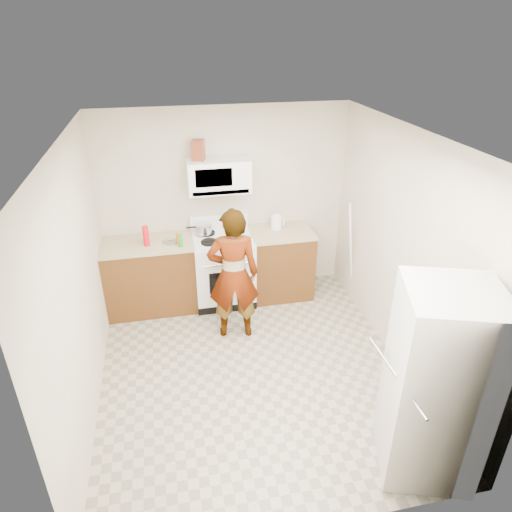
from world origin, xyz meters
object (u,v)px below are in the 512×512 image
object	(u,v)px
person	(233,275)
saucepan	(204,229)
microwave	(219,175)
fridge	(436,385)
gas_range	(223,267)
kettle	(276,222)

from	to	relation	value
person	saucepan	xyz separation A→B (m)	(-0.23, 0.90, 0.20)
microwave	fridge	size ratio (longest dim) A/B	0.45
gas_range	person	xyz separation A→B (m)	(0.01, -0.78, 0.32)
gas_range	saucepan	distance (m)	0.58
microwave	person	xyz separation A→B (m)	(0.01, -0.91, -0.89)
microwave	fridge	bearing A→B (deg)	-67.16
microwave	kettle	xyz separation A→B (m)	(0.74, -0.02, -0.68)
fridge	saucepan	size ratio (longest dim) A/B	8.35
gas_range	fridge	world-z (taller)	fridge
microwave	person	distance (m)	1.27
person	fridge	distance (m)	2.46
gas_range	person	world-z (taller)	person
person	saucepan	world-z (taller)	person
person	saucepan	bearing A→B (deg)	-68.34
fridge	person	bearing A→B (deg)	139.10
gas_range	saucepan	size ratio (longest dim) A/B	5.55
person	fridge	xyz separation A→B (m)	(1.26, -2.11, 0.04)
gas_range	microwave	world-z (taller)	microwave
microwave	kettle	world-z (taller)	microwave
gas_range	fridge	bearing A→B (deg)	-66.26
person	kettle	xyz separation A→B (m)	(0.72, 0.89, 0.21)
microwave	fridge	xyz separation A→B (m)	(1.27, -3.02, -0.85)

